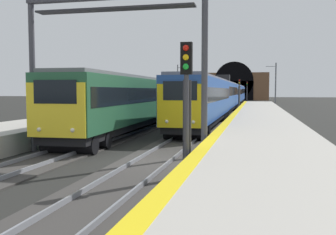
{
  "coord_description": "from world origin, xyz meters",
  "views": [
    {
      "loc": [
        -15.15,
        -4.05,
        3.0
      ],
      "look_at": [
        7.77,
        1.21,
        1.32
      ],
      "focal_mm": 40.8,
      "sensor_mm": 36.0,
      "label": 1
    }
  ],
  "objects_px": {
    "train_main_approaching": "(228,95)",
    "railway_signal_near": "(186,97)",
    "train_adjacent_platform": "(160,98)",
    "catenary_mast_far": "(178,84)",
    "overhead_signal_gantry": "(114,33)",
    "railway_signal_mid": "(239,92)",
    "catenary_mast_near": "(275,85)",
    "railway_signal_far": "(247,90)"
  },
  "relations": [
    {
      "from": "railway_signal_mid",
      "to": "train_adjacent_platform",
      "type": "bearing_deg",
      "value": -19.1
    },
    {
      "from": "railway_signal_mid",
      "to": "catenary_mast_near",
      "type": "relative_size",
      "value": 0.6
    },
    {
      "from": "railway_signal_near",
      "to": "railway_signal_mid",
      "type": "distance_m",
      "value": 41.57
    },
    {
      "from": "train_adjacent_platform",
      "to": "catenary_mast_far",
      "type": "relative_size",
      "value": 4.78
    },
    {
      "from": "train_main_approaching",
      "to": "railway_signal_near",
      "type": "bearing_deg",
      "value": 2.51
    },
    {
      "from": "train_adjacent_platform",
      "to": "overhead_signal_gantry",
      "type": "xyz_separation_m",
      "value": [
        -18.25,
        -2.37,
        3.38
      ]
    },
    {
      "from": "train_main_approaching",
      "to": "railway_signal_far",
      "type": "distance_m",
      "value": 44.09
    },
    {
      "from": "train_main_approaching",
      "to": "catenary_mast_near",
      "type": "relative_size",
      "value": 9.87
    },
    {
      "from": "railway_signal_near",
      "to": "railway_signal_mid",
      "type": "relative_size",
      "value": 1.0
    },
    {
      "from": "train_main_approaching",
      "to": "train_adjacent_platform",
      "type": "bearing_deg",
      "value": -11.24
    },
    {
      "from": "railway_signal_mid",
      "to": "railway_signal_far",
      "type": "xyz_separation_m",
      "value": [
        48.43,
        -0.0,
        0.51
      ]
    },
    {
      "from": "train_main_approaching",
      "to": "railway_signal_near",
      "type": "relative_size",
      "value": 16.47
    },
    {
      "from": "railway_signal_mid",
      "to": "railway_signal_far",
      "type": "distance_m",
      "value": 48.44
    },
    {
      "from": "train_main_approaching",
      "to": "overhead_signal_gantry",
      "type": "distance_m",
      "value": 41.8
    },
    {
      "from": "train_main_approaching",
      "to": "catenary_mast_near",
      "type": "bearing_deg",
      "value": 139.7
    },
    {
      "from": "catenary_mast_far",
      "to": "railway_signal_mid",
      "type": "bearing_deg",
      "value": -151.22
    },
    {
      "from": "train_main_approaching",
      "to": "railway_signal_near",
      "type": "xyz_separation_m",
      "value": [
        -45.96,
        -1.83,
        0.48
      ]
    },
    {
      "from": "catenary_mast_near",
      "to": "catenary_mast_far",
      "type": "distance_m",
      "value": 22.88
    },
    {
      "from": "overhead_signal_gantry",
      "to": "catenary_mast_far",
      "type": "relative_size",
      "value": 1.04
    },
    {
      "from": "train_adjacent_platform",
      "to": "catenary_mast_near",
      "type": "relative_size",
      "value": 5.25
    },
    {
      "from": "railway_signal_far",
      "to": "train_main_approaching",
      "type": "bearing_deg",
      "value": -2.38
    },
    {
      "from": "catenary_mast_far",
      "to": "overhead_signal_gantry",
      "type": "bearing_deg",
      "value": -171.22
    },
    {
      "from": "train_main_approaching",
      "to": "catenary_mast_far",
      "type": "relative_size",
      "value": 9.0
    },
    {
      "from": "railway_signal_near",
      "to": "catenary_mast_near",
      "type": "height_order",
      "value": "catenary_mast_near"
    },
    {
      "from": "overhead_signal_gantry",
      "to": "catenary_mast_near",
      "type": "distance_m",
      "value": 51.07
    },
    {
      "from": "railway_signal_near",
      "to": "railway_signal_mid",
      "type": "xyz_separation_m",
      "value": [
        41.57,
        0.0,
        -0.09
      ]
    },
    {
      "from": "train_adjacent_platform",
      "to": "overhead_signal_gantry",
      "type": "height_order",
      "value": "overhead_signal_gantry"
    },
    {
      "from": "train_main_approaching",
      "to": "railway_signal_far",
      "type": "bearing_deg",
      "value": 177.85
    },
    {
      "from": "train_adjacent_platform",
      "to": "overhead_signal_gantry",
      "type": "bearing_deg",
      "value": 5.74
    },
    {
      "from": "railway_signal_mid",
      "to": "catenary_mast_far",
      "type": "height_order",
      "value": "catenary_mast_far"
    },
    {
      "from": "train_adjacent_platform",
      "to": "railway_signal_near",
      "type": "height_order",
      "value": "train_adjacent_platform"
    },
    {
      "from": "train_main_approaching",
      "to": "railway_signal_mid",
      "type": "distance_m",
      "value": 4.77
    },
    {
      "from": "train_adjacent_platform",
      "to": "railway_signal_far",
      "type": "height_order",
      "value": "railway_signal_far"
    },
    {
      "from": "railway_signal_far",
      "to": "catenary_mast_near",
      "type": "bearing_deg",
      "value": 8.73
    },
    {
      "from": "railway_signal_mid",
      "to": "catenary_mast_far",
      "type": "distance_m",
      "value": 28.8
    },
    {
      "from": "railway_signal_far",
      "to": "catenary_mast_near",
      "type": "height_order",
      "value": "catenary_mast_near"
    },
    {
      "from": "catenary_mast_far",
      "to": "catenary_mast_near",
      "type": "bearing_deg",
      "value": -122.5
    },
    {
      "from": "railway_signal_near",
      "to": "catenary_mast_near",
      "type": "distance_m",
      "value": 54.76
    },
    {
      "from": "railway_signal_near",
      "to": "railway_signal_far",
      "type": "relative_size",
      "value": 0.86
    },
    {
      "from": "train_adjacent_platform",
      "to": "railway_signal_mid",
      "type": "bearing_deg",
      "value": 159.25
    },
    {
      "from": "train_adjacent_platform",
      "to": "railway_signal_near",
      "type": "xyz_separation_m",
      "value": [
        -22.61,
        -6.56,
        0.53
      ]
    },
    {
      "from": "overhead_signal_gantry",
      "to": "train_adjacent_platform",
      "type": "bearing_deg",
      "value": 7.39
    }
  ]
}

